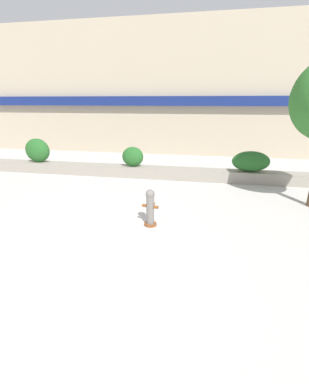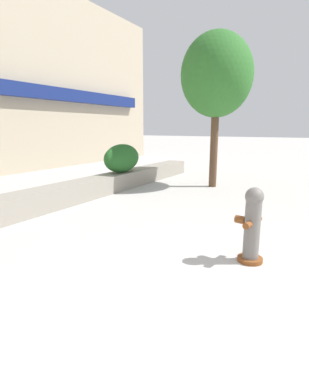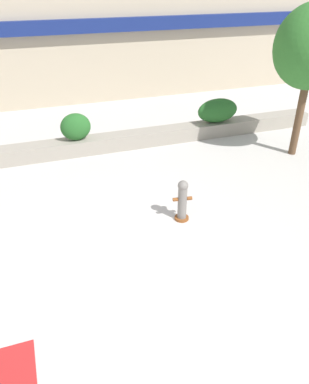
{
  "view_description": "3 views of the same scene",
  "coord_description": "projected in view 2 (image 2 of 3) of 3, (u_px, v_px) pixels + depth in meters",
  "views": [
    {
      "loc": [
        3.02,
        -5.28,
        3.38
      ],
      "look_at": [
        1.59,
        2.49,
        0.56
      ],
      "focal_mm": 24.0,
      "sensor_mm": 36.0,
      "label": 1
    },
    {
      "loc": [
        -2.43,
        0.38,
        1.88
      ],
      "look_at": [
        2.05,
        3.01,
        0.76
      ],
      "focal_mm": 28.0,
      "sensor_mm": 36.0,
      "label": 2
    },
    {
      "loc": [
        -1.48,
        -5.82,
        5.3
      ],
      "look_at": [
        1.11,
        1.57,
        0.7
      ],
      "focal_mm": 35.0,
      "sensor_mm": 36.0,
      "label": 3
    }
  ],
  "objects": [
    {
      "name": "hedge_bush_2",
      "position": [
        122.0,
        158.0,
        9.35
      ],
      "size": [
        1.56,
        0.7,
        0.88
      ],
      "primitive_type": "ellipsoid",
      "color": "#235B23",
      "rests_on": "planter_wall_low"
    },
    {
      "name": "fire_hydrant",
      "position": [
        252.0,
        224.0,
        4.18
      ],
      "size": [
        0.48,
        0.46,
        1.08
      ],
      "color": "brown",
      "rests_on": "ground"
    },
    {
      "name": "street_tree",
      "position": [
        217.0,
        76.0,
        9.02
      ],
      "size": [
        2.38,
        2.14,
        4.67
      ],
      "color": "brown",
      "rests_on": "ground"
    }
  ]
}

